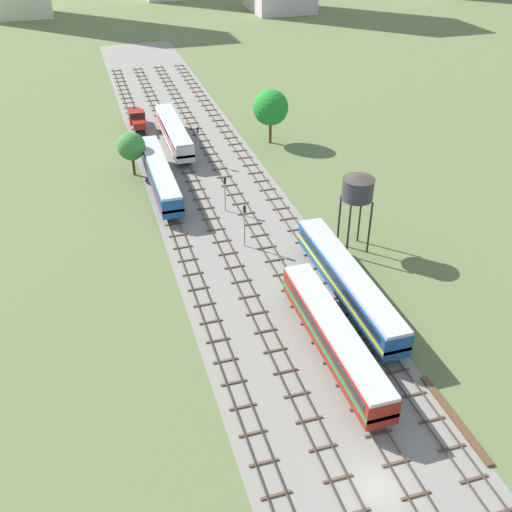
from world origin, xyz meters
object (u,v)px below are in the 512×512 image
passenger_coach_far_left_mid (159,173)px  shunter_loco_far_left_far (137,118)px  passenger_coach_centre_near (348,281)px  signal_post_near (244,221)px  diesel_railcar_left_midfar (174,131)px  signal_post_nearest (225,189)px  diesel_railcar_centre_left_nearest (334,336)px  signal_post_mid (198,140)px  water_tower (358,188)px

passenger_coach_far_left_mid → shunter_loco_far_left_far: bearing=90.0°
passenger_coach_centre_near → signal_post_near: size_ratio=3.85×
diesel_railcar_left_midfar → signal_post_nearest: bearing=-84.3°
passenger_coach_far_left_mid → shunter_loco_far_left_far: passenger_coach_far_left_mid is taller
passenger_coach_far_left_mid → signal_post_near: (7.38, -18.36, 0.99)m
diesel_railcar_centre_left_nearest → signal_post_near: 21.71m
diesel_railcar_centre_left_nearest → diesel_railcar_left_midfar: size_ratio=1.00×
passenger_coach_centre_near → passenger_coach_far_left_mid: 35.36m
diesel_railcar_left_midfar → signal_post_mid: (2.46, -7.81, 1.15)m
signal_post_nearest → shunter_loco_far_left_far: bearing=102.0°
signal_post_mid → shunter_loco_far_left_far: bearing=112.5°
shunter_loco_far_left_far → signal_post_near: size_ratio=1.48×
diesel_railcar_left_midfar → signal_post_mid: signal_post_mid is taller
diesel_railcar_centre_left_nearest → passenger_coach_centre_near: 9.20m
passenger_coach_centre_near → signal_post_mid: (-7.38, 40.03, 1.13)m
signal_post_nearest → signal_post_near: signal_post_near is taller
passenger_coach_centre_near → shunter_loco_far_left_far: (-14.75, 57.86, -0.60)m
passenger_coach_centre_near → signal_post_nearest: bearing=107.6°
diesel_railcar_centre_left_nearest → diesel_railcar_left_midfar: (-4.92, 55.61, 0.00)m
passenger_coach_centre_near → signal_post_near: bearing=118.2°
diesel_railcar_centre_left_nearest → signal_post_nearest: (-2.46, 31.02, 0.65)m
passenger_coach_centre_near → signal_post_mid: bearing=100.4°
passenger_coach_centre_near → diesel_railcar_left_midfar: (-9.83, 47.84, -0.02)m
diesel_railcar_centre_left_nearest → signal_post_near: signal_post_near is taller
shunter_loco_far_left_far → passenger_coach_centre_near: bearing=-75.7°
signal_post_near → signal_post_mid: size_ratio=0.96×
passenger_coach_far_left_mid → water_tower: (19.79, -22.60, 5.51)m
water_tower → signal_post_near: water_tower is taller
diesel_railcar_left_midfar → water_tower: water_tower is taller
signal_post_near → signal_post_nearest: bearing=90.0°
passenger_coach_centre_near → signal_post_mid: 40.71m
diesel_railcar_left_midfar → signal_post_near: bearing=-85.9°
diesel_railcar_left_midfar → water_tower: bearing=-68.8°
water_tower → signal_post_nearest: (-12.42, 13.71, -4.87)m
diesel_railcar_centre_left_nearest → passenger_coach_far_left_mid: (-9.83, 39.90, 0.02)m
diesel_railcar_left_midfar → shunter_loco_far_left_far: bearing=116.1°
water_tower → signal_post_mid: bearing=112.2°
diesel_railcar_left_midfar → passenger_coach_far_left_mid: bearing=-107.4°
signal_post_nearest → signal_post_near: size_ratio=0.89×
diesel_railcar_centre_left_nearest → signal_post_near: (-2.46, 21.55, 1.01)m
passenger_coach_centre_near → signal_post_nearest: 24.40m
signal_post_near → passenger_coach_centre_near: bearing=-61.8°
passenger_coach_far_left_mid → signal_post_near: size_ratio=3.85×
diesel_railcar_left_midfar → shunter_loco_far_left_far: (-4.92, 10.02, -0.59)m
signal_post_near → water_tower: bearing=-18.9°
diesel_railcar_centre_left_nearest → signal_post_mid: size_ratio=3.44×
shunter_loco_far_left_far → signal_post_mid: signal_post_mid is taller
passenger_coach_far_left_mid → water_tower: bearing=-48.8°
water_tower → shunter_loco_far_left_far: bearing=112.3°
passenger_coach_centre_near → passenger_coach_far_left_mid: same height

